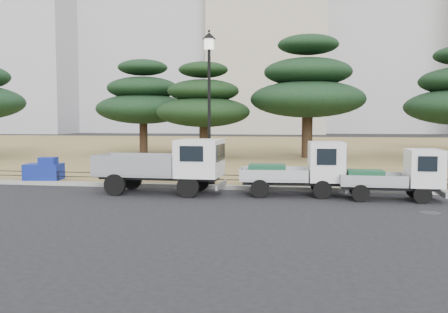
% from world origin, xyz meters
% --- Properties ---
extents(ground, '(220.00, 220.00, 0.00)m').
position_xyz_m(ground, '(0.00, 0.00, 0.00)').
color(ground, black).
extents(lawn, '(120.00, 56.00, 0.15)m').
position_xyz_m(lawn, '(0.00, 30.60, 0.07)').
color(lawn, olive).
rests_on(lawn, ground).
extents(curb, '(120.00, 0.25, 0.16)m').
position_xyz_m(curb, '(0.00, 2.60, 0.08)').
color(curb, gray).
rests_on(curb, ground).
extents(truck_large, '(4.50, 1.85, 1.96)m').
position_xyz_m(truck_large, '(-1.92, 1.17, 1.09)').
color(truck_large, black).
rests_on(truck_large, ground).
extents(truck_kei_front, '(3.64, 1.75, 1.88)m').
position_xyz_m(truck_kei_front, '(2.80, 1.51, 0.94)').
color(truck_kei_front, black).
rests_on(truck_kei_front, ground).
extents(truck_kei_rear, '(3.22, 1.41, 1.68)m').
position_xyz_m(truck_kei_rear, '(6.00, 1.04, 0.84)').
color(truck_kei_rear, black).
rests_on(truck_kei_rear, ground).
extents(street_lamp, '(0.52, 0.52, 5.83)m').
position_xyz_m(street_lamp, '(-0.73, 2.90, 4.09)').
color(street_lamp, black).
rests_on(street_lamp, lawn).
extents(pipe_fence, '(38.00, 0.04, 0.40)m').
position_xyz_m(pipe_fence, '(0.00, 2.75, 0.44)').
color(pipe_fence, black).
rests_on(pipe_fence, lawn).
extents(tarp_pile, '(1.57, 1.25, 0.95)m').
position_xyz_m(tarp_pile, '(-7.80, 3.10, 0.53)').
color(tarp_pile, navy).
rests_on(tarp_pile, lawn).
extents(manhole, '(0.60, 0.60, 0.01)m').
position_xyz_m(manhole, '(6.50, -1.20, 0.01)').
color(manhole, '#2D2D30').
rests_on(manhole, ground).
extents(pine_west_near, '(6.93, 6.93, 6.93)m').
position_xyz_m(pine_west_near, '(-9.07, 19.46, 4.14)').
color(pine_west_near, black).
rests_on(pine_west_near, lawn).
extents(pine_center_left, '(6.20, 6.20, 6.30)m').
position_xyz_m(pine_center_left, '(-3.83, 16.30, 3.79)').
color(pine_center_left, black).
rests_on(pine_center_left, lawn).
extents(pine_center_right, '(7.57, 7.57, 8.04)m').
position_xyz_m(pine_center_right, '(2.93, 17.41, 4.80)').
color(pine_center_right, black).
rests_on(pine_center_right, lawn).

